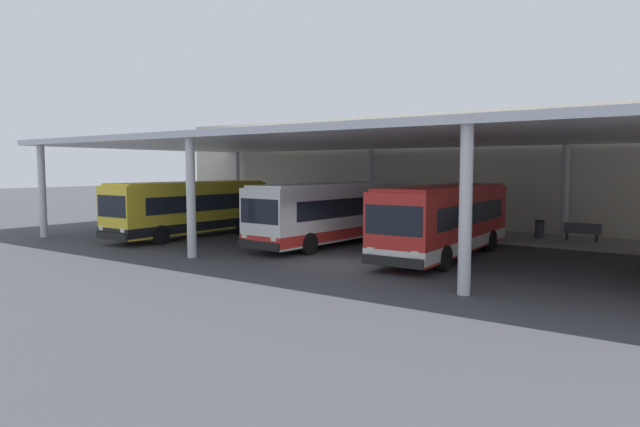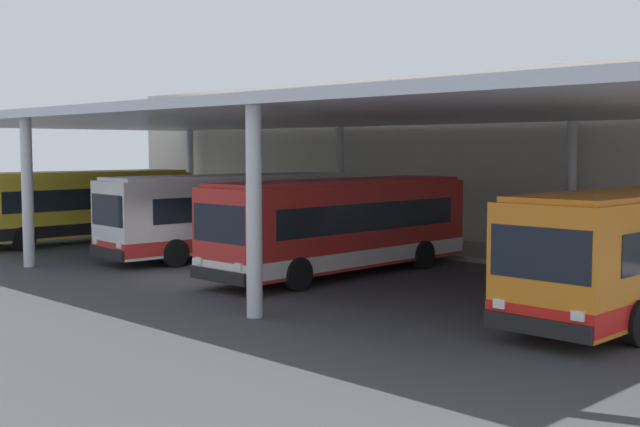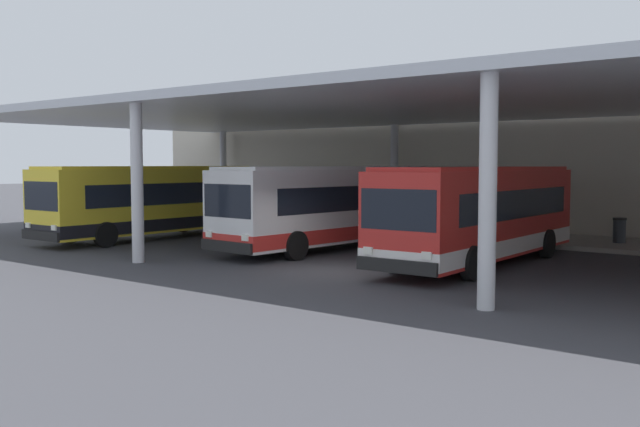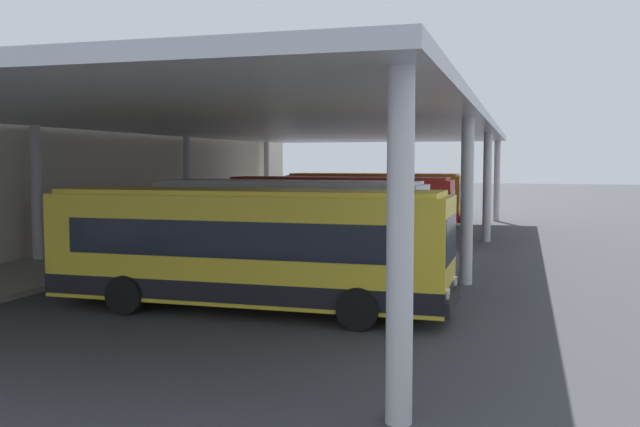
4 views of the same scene
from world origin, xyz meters
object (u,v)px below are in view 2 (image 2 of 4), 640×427
Objects in this scene: bus_second_bay at (230,214)px; bench_waiting at (577,246)px; bus_nearest_bay at (80,205)px; bus_middle_bay at (342,225)px; trash_bin at (525,241)px.

bus_second_bay is 5.93× the size of bench_waiting.
bus_nearest_bay is 1.00× the size of bus_middle_bay.
bus_second_bay and bus_middle_bay have the same top height.
bus_middle_bay is 5.87× the size of bench_waiting.
bus_nearest_bay is at bearing -154.40° from bench_waiting.
bench_waiting is at bearing 25.60° from bus_nearest_bay.
bus_nearest_bay is at bearing -168.10° from bus_second_bay.
bus_nearest_bay is 19.44m from trash_bin.
bus_middle_bay reaches higher than bench_waiting.
bus_nearest_bay is at bearing -174.52° from bus_middle_bay.
bus_second_bay is 1.01× the size of bus_middle_bay.
bench_waiting is 1.84× the size of trash_bin.
bus_nearest_bay and bus_second_bay have the same top height.
trash_bin is (-2.07, -0.06, 0.01)m from bench_waiting.
bus_middle_bay is at bearing -106.63° from trash_bin.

